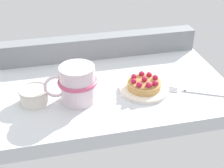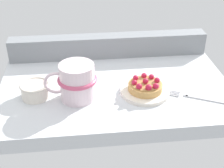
{
  "view_description": "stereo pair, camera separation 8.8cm",
  "coord_description": "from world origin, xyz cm",
  "views": [
    {
      "loc": [
        -18.56,
        -79.02,
        50.07
      ],
      "look_at": [
        -1.6,
        -5.84,
        3.74
      ],
      "focal_mm": 51.35,
      "sensor_mm": 36.0,
      "label": 1
    },
    {
      "loc": [
        -9.88,
        -80.5,
        50.07
      ],
      "look_at": [
        -1.6,
        -5.84,
        3.74
      ],
      "focal_mm": 51.35,
      "sensor_mm": 36.0,
      "label": 2
    }
  ],
  "objects": [
    {
      "name": "dessert_fork",
      "position": [
        21.4,
        -9.75,
        0.3
      ],
      "size": [
        15.53,
        8.72,
        0.6
      ],
      "color": "#B7B7BC",
      "rests_on": "ground_plane"
    },
    {
      "name": "window_rail_back",
      "position": [
        0.0,
        19.17,
        3.74
      ],
      "size": [
        66.65,
        5.49,
        7.47
      ],
      "primitive_type": "cube",
      "color": "gray",
      "rests_on": "ground_plane"
    },
    {
      "name": "dessert_plate",
      "position": [
        7.84,
        -5.64,
        0.5
      ],
      "size": [
        13.98,
        13.98,
        1.07
      ],
      "color": "silver",
      "rests_on": "ground_plane"
    },
    {
      "name": "sugar_bowl",
      "position": [
        -22.81,
        -4.24,
        2.26
      ],
      "size": [
        8.19,
        8.19,
        4.24
      ],
      "color": "silver",
      "rests_on": "ground_plane"
    },
    {
      "name": "coffee_mug",
      "position": [
        -11.24,
        -6.04,
        5.29
      ],
      "size": [
        14.46,
        10.73,
        10.39
      ],
      "color": "silver",
      "rests_on": "ground_plane"
    },
    {
      "name": "ground_plane",
      "position": [
        0.0,
        0.0,
        -2.14
      ],
      "size": [
        68.01,
        43.83,
        4.28
      ],
      "primitive_type": "cube",
      "color": "silver"
    },
    {
      "name": "raspberry_tart",
      "position": [
        7.86,
        -5.68,
        2.44
      ],
      "size": [
        9.6,
        9.6,
        3.66
      ],
      "color": "tan",
      "rests_on": "dessert_plate"
    }
  ]
}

